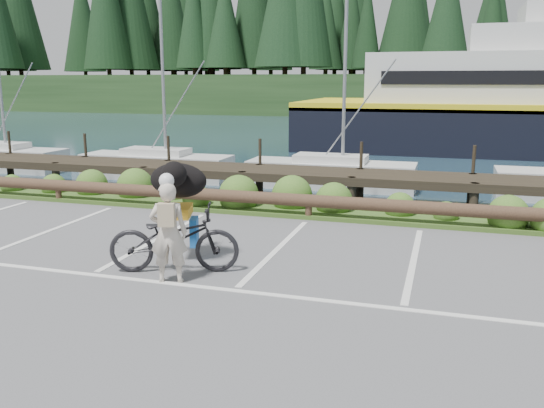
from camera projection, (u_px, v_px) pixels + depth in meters
The scene contains 7 objects.
ground at pixel (243, 282), 9.42m from camera, with size 72.00×72.00×0.00m, color #515153.
harbor_backdrop at pixel (430, 104), 82.68m from camera, with size 170.00×160.00×30.00m.
vegetation_strip at pixel (315, 211), 14.36m from camera, with size 34.00×1.60×0.10m, color #3D5B21.
log_rail at pixel (308, 219), 13.72m from camera, with size 32.00×0.30×0.60m, color #443021, non-canonical shape.
bicycle at pixel (174, 239), 9.84m from camera, with size 0.77×2.22×1.17m, color black.
cyclist at pixel (169, 233), 9.28m from camera, with size 0.61×0.40×1.67m, color beige.
dog at pixel (178, 180), 10.35m from camera, with size 1.09×0.53×0.63m, color black.
Camera 1 is at (3.06, -8.41, 3.24)m, focal length 38.00 mm.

